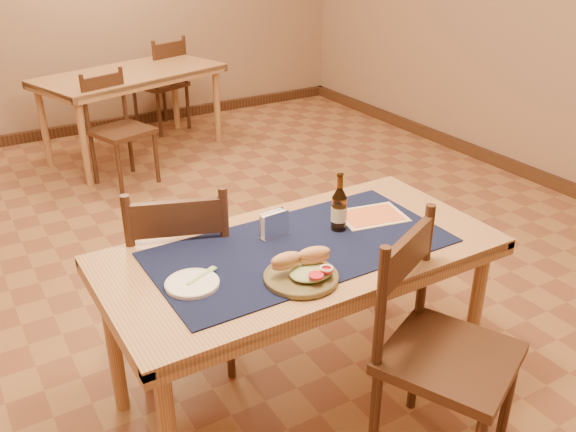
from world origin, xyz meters
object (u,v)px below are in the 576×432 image
main_table (301,265)px  chair_main_far (182,272)px  beer_bottle (339,209)px  sandwich_plate (303,271)px  napkin_holder (274,225)px  chair_main_near (439,349)px  back_table (131,81)px

main_table → chair_main_far: 0.60m
chair_main_far → beer_bottle: beer_bottle is taller
chair_main_far → main_table: bearing=-52.8°
chair_main_far → sandwich_plate: bearing=-71.2°
chair_main_far → napkin_holder: bearing=-47.3°
napkin_holder → sandwich_plate: bearing=-102.2°
chair_main_far → sandwich_plate: size_ratio=3.50×
main_table → napkin_holder: 0.20m
main_table → chair_main_near: chair_main_near is taller
chair_main_far → chair_main_near: chair_main_near is taller
sandwich_plate → napkin_holder: napkin_holder is taller
chair_main_near → beer_bottle: bearing=94.1°
chair_main_near → napkin_holder: chair_main_near is taller
main_table → back_table: same height
back_table → napkin_holder: (-0.45, -3.28, 0.14)m
beer_bottle → chair_main_near: bearing=-85.9°
back_table → napkin_holder: bearing=-97.8°
main_table → chair_main_near: size_ratio=1.63×
napkin_holder → beer_bottle: bearing=-17.9°
napkin_holder → chair_main_far: bearing=132.7°
main_table → beer_bottle: (0.22, 0.05, 0.18)m
back_table → sandwich_plate: 3.66m
main_table → back_table: (0.40, 3.41, 0.00)m
beer_bottle → napkin_holder: beer_bottle is taller
main_table → back_table: 3.43m
beer_bottle → chair_main_far: bearing=144.0°
sandwich_plate → napkin_holder: size_ratio=2.16×
chair_main_far → napkin_holder: (0.30, -0.33, 0.30)m
chair_main_near → sandwich_plate: 0.58m
main_table → chair_main_near: 0.63m
chair_main_near → napkin_holder: size_ratio=7.62×
chair_main_near → beer_bottle: beer_bottle is taller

